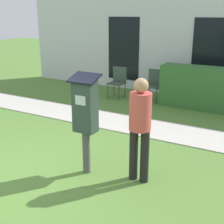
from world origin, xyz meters
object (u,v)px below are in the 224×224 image
(outdoor_chair_middle, at_px, (154,83))
(parking_meter, at_px, (85,112))
(person_standing, at_px, (140,123))
(outdoor_chair_left, at_px, (118,80))

(outdoor_chair_middle, bearing_deg, parking_meter, -98.76)
(person_standing, bearing_deg, outdoor_chair_middle, 134.16)
(person_standing, relative_size, outdoor_chair_left, 1.76)
(person_standing, distance_m, outdoor_chair_middle, 4.55)
(person_standing, bearing_deg, parking_meter, -142.44)
(person_standing, xyz_separation_m, outdoor_chair_middle, (-1.50, 4.28, -0.40))
(parking_meter, distance_m, person_standing, 0.85)
(outdoor_chair_left, relative_size, outdoor_chair_middle, 1.00)
(outdoor_chair_left, xyz_separation_m, outdoor_chair_middle, (1.08, 0.17, 0.00))
(parking_meter, bearing_deg, outdoor_chair_left, 112.31)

